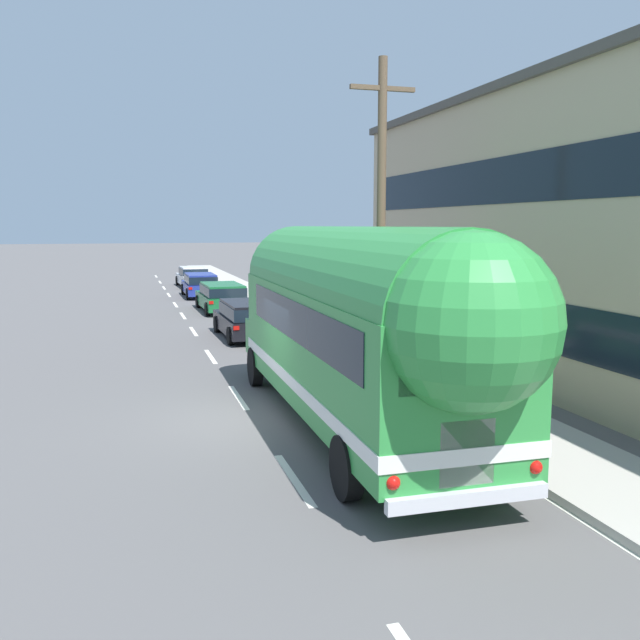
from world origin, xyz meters
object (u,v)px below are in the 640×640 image
(car_second, at_px, (222,295))
(car_third, at_px, (200,284))
(car_fourth, at_px, (193,276))
(utility_pole, at_px, (381,215))
(car_lead, at_px, (248,317))
(painted_bus, at_px, (358,321))

(car_second, xyz_separation_m, car_third, (-0.26, 7.09, -0.01))
(car_third, distance_m, car_fourth, 6.70)
(utility_pole, bearing_deg, car_lead, 107.76)
(car_third, xyz_separation_m, car_fourth, (0.26, 6.70, -0.04))
(car_third, bearing_deg, car_lead, -89.69)
(car_fourth, bearing_deg, utility_pole, -85.74)
(painted_bus, relative_size, car_fourth, 2.53)
(utility_pole, height_order, painted_bus, utility_pole)
(painted_bus, relative_size, car_lead, 2.74)
(painted_bus, xyz_separation_m, car_third, (-0.06, 27.45, -1.52))
(car_second, height_order, car_third, same)
(utility_pole, distance_m, car_third, 22.94)
(utility_pole, xyz_separation_m, car_fourth, (-2.18, 29.21, -3.68))
(painted_bus, relative_size, car_third, 2.71)
(car_third, bearing_deg, utility_pole, -83.82)
(utility_pole, xyz_separation_m, car_third, (-2.44, 22.51, -3.64))
(car_third, height_order, car_fourth, same)
(car_third, relative_size, car_fourth, 0.93)
(car_lead, relative_size, car_third, 0.99)
(painted_bus, distance_m, car_lead, 12.38)
(painted_bus, bearing_deg, car_lead, 89.92)
(painted_bus, distance_m, car_second, 20.42)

